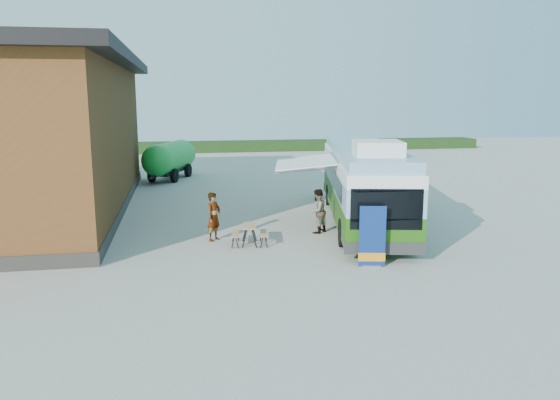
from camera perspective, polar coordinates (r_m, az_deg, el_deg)
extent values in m
plane|color=#BCB7AD|center=(19.22, 1.22, -5.92)|extent=(100.00, 100.00, 0.00)
cube|color=brown|center=(28.91, -24.05, 5.83)|extent=(8.00, 20.00, 7.00)
cube|color=black|center=(28.90, -24.63, 13.25)|extent=(9.60, 21.20, 0.50)
cube|color=#332D28|center=(29.32, -23.57, -0.50)|extent=(8.10, 20.10, 0.50)
cube|color=#264419|center=(57.46, 1.44, 5.74)|extent=(40.00, 3.00, 1.00)
cube|color=#2D6A11|center=(24.63, 8.57, -0.03)|extent=(5.21, 13.03, 1.17)
cube|color=#7CA8C2|center=(24.46, 8.64, 2.41)|extent=(5.21, 13.03, 0.96)
cube|color=black|center=(24.85, 5.46, 2.62)|extent=(2.21, 10.42, 0.74)
cube|color=black|center=(25.18, 11.47, 2.56)|extent=(2.21, 10.42, 0.74)
cube|color=white|center=(24.37, 8.68, 4.08)|extent=(5.21, 13.03, 0.48)
cube|color=#7CA8C2|center=(24.32, 8.71, 5.14)|extent=(5.01, 12.79, 0.43)
cube|color=white|center=(20.29, 10.18, 5.36)|extent=(2.06, 2.22, 0.53)
cube|color=black|center=(18.30, 11.07, -0.97)|extent=(2.35, 0.55, 1.38)
cube|color=#2D2D2D|center=(18.65, 10.90, -4.94)|extent=(2.69, 0.75, 0.43)
cube|color=#2D2D2D|center=(30.87, 7.12, 1.38)|extent=(2.69, 0.75, 0.43)
cylinder|color=black|center=(20.46, 6.62, -3.42)|extent=(0.53, 1.11, 1.06)
cylinder|color=black|center=(20.82, 13.27, -3.39)|extent=(0.53, 1.11, 1.06)
cylinder|color=black|center=(28.24, 5.19, 0.54)|extent=(0.53, 1.11, 1.06)
cylinder|color=black|center=(28.50, 10.04, 0.51)|extent=(0.53, 1.11, 1.06)
cube|color=white|center=(23.58, 2.71, 4.24)|extent=(3.32, 4.51, 0.32)
cube|color=#A5A8AD|center=(23.62, 5.81, 4.65)|extent=(1.04, 4.31, 0.15)
cylinder|color=#A5A8AD|center=(21.87, 2.81, 3.46)|extent=(2.59, 0.59, 0.33)
cylinder|color=#A5A8AD|center=(25.32, 2.62, 4.46)|extent=(2.59, 0.59, 0.33)
cube|color=navy|center=(18.08, 9.63, -3.79)|extent=(0.85, 0.21, 2.04)
cube|color=orange|center=(18.27, 9.56, -5.90)|extent=(0.88, 0.22, 0.29)
cube|color=#A5A8AD|center=(18.35, 9.53, -6.78)|extent=(0.64, 0.30, 0.06)
cylinder|color=#A5A8AD|center=(18.10, 9.61, -3.78)|extent=(0.03, 0.03, 2.04)
cube|color=tan|center=(20.59, -3.22, -2.70)|extent=(0.63, 1.22, 0.04)
cube|color=tan|center=(20.67, -4.70, -3.50)|extent=(0.39, 1.19, 0.04)
cube|color=tan|center=(20.66, -1.73, -3.48)|extent=(0.39, 1.19, 0.04)
cube|color=black|center=(20.21, -3.71, -4.05)|extent=(0.05, 0.05, 0.72)
cube|color=black|center=(20.21, -2.72, -4.04)|extent=(0.05, 0.05, 0.72)
cube|color=black|center=(21.15, -3.68, -3.38)|extent=(0.05, 0.05, 0.72)
cube|color=black|center=(21.15, -2.73, -3.37)|extent=(0.05, 0.05, 0.72)
imported|color=#999999|center=(21.28, -6.93, -1.73)|extent=(0.79, 0.82, 1.89)
imported|color=#999999|center=(22.35, 3.93, -1.16)|extent=(1.12, 1.10, 1.82)
cylinder|color=green|center=(37.63, -11.43, 4.42)|extent=(3.42, 4.88, 2.01)
sphere|color=green|center=(35.58, -12.72, 4.02)|extent=(2.01, 2.01, 2.01)
sphere|color=green|center=(39.71, -10.27, 4.78)|extent=(2.01, 2.01, 2.01)
cube|color=black|center=(37.74, -11.38, 3.08)|extent=(2.87, 4.86, 0.22)
cube|color=black|center=(35.08, -13.07, 2.35)|extent=(0.59, 1.30, 0.11)
cylinder|color=black|center=(36.83, -13.25, 2.55)|extent=(0.57, 0.93, 0.89)
cylinder|color=black|center=(36.25, -10.97, 2.51)|extent=(0.57, 0.93, 0.89)
cylinder|color=black|center=(39.28, -11.74, 3.11)|extent=(0.57, 0.93, 0.89)
cylinder|color=black|center=(38.74, -9.58, 3.08)|extent=(0.57, 0.93, 0.89)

